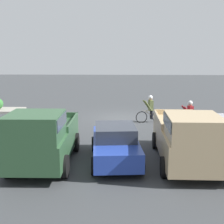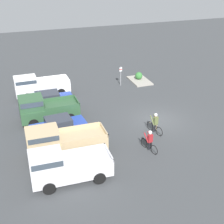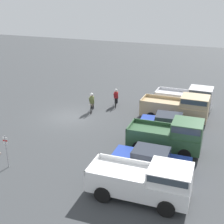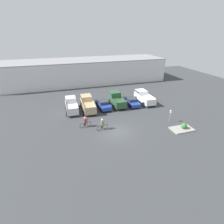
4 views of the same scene
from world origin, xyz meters
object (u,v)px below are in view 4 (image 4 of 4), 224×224
(sedan_1, at_px, (131,101))
(cyclist_1, at_px, (85,122))
(cyclist_0, at_px, (102,124))
(pickup_truck_3, at_px, (144,97))
(pickup_truck_0, at_px, (71,105))
(sedan_0, at_px, (103,104))
(shrub, at_px, (184,126))
(fire_lane_sign, at_px, (170,115))
(pickup_truck_2, at_px, (116,99))
(pickup_truck_1, at_px, (87,103))

(sedan_1, height_order, cyclist_1, cyclist_1)
(sedan_1, xyz_separation_m, cyclist_0, (-7.67, -7.35, 0.19))
(sedan_1, distance_m, pickup_truck_3, 2.86)
(pickup_truck_0, xyz_separation_m, cyclist_0, (3.53, -7.94, -0.23))
(sedan_0, relative_size, sedan_1, 0.94)
(sedan_1, distance_m, shrub, 11.37)
(sedan_0, bearing_deg, cyclist_1, -126.16)
(fire_lane_sign, bearing_deg, pickup_truck_2, 121.93)
(pickup_truck_0, xyz_separation_m, pickup_truck_1, (2.80, -0.30, 0.03))
(sedan_1, relative_size, pickup_truck_3, 0.88)
(pickup_truck_1, distance_m, sedan_1, 8.41)
(cyclist_0, relative_size, fire_lane_sign, 0.84)
(pickup_truck_2, height_order, sedan_1, pickup_truck_2)
(pickup_truck_0, relative_size, sedan_1, 1.06)
(cyclist_0, height_order, cyclist_1, cyclist_0)
(cyclist_0, bearing_deg, shrub, -17.11)
(pickup_truck_0, distance_m, fire_lane_sign, 16.60)
(pickup_truck_0, xyz_separation_m, pickup_truck_3, (13.98, -0.11, -0.00))
(pickup_truck_2, height_order, fire_lane_sign, pickup_truck_2)
(cyclist_0, height_order, shrub, cyclist_0)
(pickup_truck_2, bearing_deg, pickup_truck_3, -1.94)
(sedan_0, distance_m, pickup_truck_3, 8.41)
(sedan_1, height_order, fire_lane_sign, fire_lane_sign)
(sedan_0, height_order, pickup_truck_2, pickup_truck_2)
(cyclist_1, xyz_separation_m, shrub, (13.39, -4.96, -0.29))
(sedan_0, bearing_deg, pickup_truck_1, 173.21)
(sedan_0, relative_size, pickup_truck_2, 0.90)
(pickup_truck_0, distance_m, shrub, 18.64)
(cyclist_1, xyz_separation_m, fire_lane_sign, (12.64, -2.48, 0.46))
(sedan_0, height_order, cyclist_1, cyclist_1)
(sedan_1, relative_size, fire_lane_sign, 2.20)
(cyclist_1, bearing_deg, pickup_truck_3, 26.60)
(pickup_truck_0, bearing_deg, cyclist_0, -66.06)
(pickup_truck_2, bearing_deg, sedan_0, -165.68)
(pickup_truck_2, bearing_deg, sedan_1, -13.51)
(cyclist_0, relative_size, shrub, 2.18)
(sedan_1, distance_m, cyclist_0, 10.62)
(pickup_truck_0, distance_m, pickup_truck_2, 8.39)
(pickup_truck_1, relative_size, sedan_0, 1.23)
(sedan_0, height_order, pickup_truck_3, pickup_truck_3)
(pickup_truck_1, bearing_deg, sedan_0, -6.79)
(sedan_1, bearing_deg, pickup_truck_1, 177.99)
(pickup_truck_2, xyz_separation_m, cyclist_0, (-4.86, -8.02, -0.31))
(pickup_truck_3, bearing_deg, pickup_truck_0, 179.53)
(pickup_truck_2, bearing_deg, pickup_truck_1, -176.11)
(pickup_truck_2, relative_size, pickup_truck_3, 0.92)
(pickup_truck_1, xyz_separation_m, pickup_truck_2, (5.59, 0.38, 0.04))
(pickup_truck_0, distance_m, cyclist_0, 8.69)
(pickup_truck_3, xyz_separation_m, cyclist_1, (-12.63, -6.33, -0.27))
(fire_lane_sign, bearing_deg, pickup_truck_3, 90.07)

